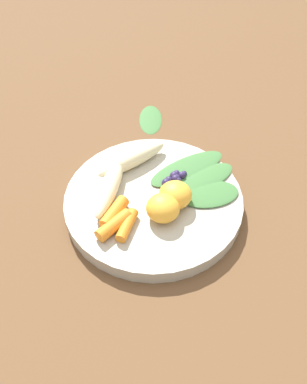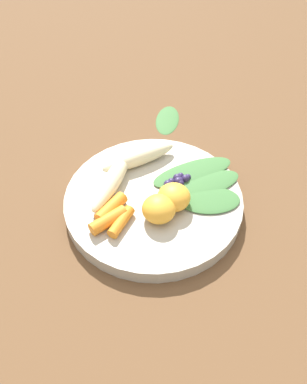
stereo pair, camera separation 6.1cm
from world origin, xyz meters
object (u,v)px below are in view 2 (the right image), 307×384
object	(u,v)px
bowl	(153,201)
banana_peeled_left	(111,182)
orange_segment_near	(175,196)
kale_leaf_stray	(167,119)
banana_peeled_right	(139,157)

from	to	relation	value
bowl	banana_peeled_left	bearing A→B (deg)	105.97
orange_segment_near	kale_leaf_stray	xyz separation A→B (m)	(0.20, 0.13, -0.04)
kale_leaf_stray	orange_segment_near	bearing A→B (deg)	-170.79
bowl	kale_leaf_stray	bearing A→B (deg)	24.33
banana_peeled_left	orange_segment_near	distance (m)	0.10
banana_peeled_left	orange_segment_near	size ratio (longest dim) A/B	2.61
kale_leaf_stray	banana_peeled_left	bearing A→B (deg)	163.89
orange_segment_near	kale_leaf_stray	world-z (taller)	orange_segment_near
bowl	banana_peeled_right	world-z (taller)	banana_peeled_right
kale_leaf_stray	bowl	bearing A→B (deg)	-178.87
bowl	banana_peeled_left	size ratio (longest dim) A/B	2.14
orange_segment_near	kale_leaf_stray	bearing A→B (deg)	32.40
orange_segment_near	banana_peeled_left	bearing A→B (deg)	102.64
banana_peeled_right	orange_segment_near	world-z (taller)	orange_segment_near
banana_peeled_right	kale_leaf_stray	bearing A→B (deg)	-137.15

